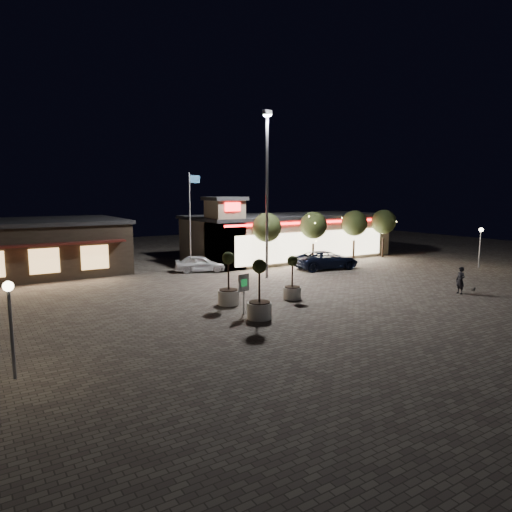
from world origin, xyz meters
TOP-DOWN VIEW (x-y plane):
  - ground at (0.00, 0.00)m, footprint 90.00×90.00m
  - retail_building at (9.51, 15.82)m, footprint 20.40×8.40m
  - restaurant_building at (-14.00, 19.97)m, footprint 16.40×11.00m
  - floodlight_pole at (2.00, 8.00)m, footprint 0.60×0.40m
  - flagpole at (-1.90, 13.00)m, footprint 0.95×0.10m
  - lamp_post_east at (20.00, 2.00)m, footprint 0.36×0.36m
  - lamp_post_south at (-16.00, -3.00)m, footprint 0.36×0.36m
  - string_tree_a at (4.00, 11.00)m, footprint 2.42×2.42m
  - string_tree_b at (9.00, 11.00)m, footprint 2.42×2.42m
  - string_tree_c at (14.00, 11.00)m, footprint 2.42×2.42m
  - string_tree_d at (18.00, 11.00)m, footprint 2.42×2.42m
  - pickup_truck at (8.58, 8.72)m, footprint 5.95×3.55m
  - white_sedan at (-1.10, 13.18)m, footprint 4.42×3.14m
  - pedestrian at (9.44, -3.21)m, footprint 0.54×0.71m
  - dog at (10.46, -3.51)m, footprint 0.47×0.24m
  - planter_left at (-4.47, 2.34)m, footprint 1.25×1.25m
  - planter_mid at (-4.62, -1.17)m, footprint 1.27×1.27m
  - planter_right at (-0.54, 1.44)m, footprint 1.09×1.09m
  - valet_sign at (-4.81, 0.06)m, footprint 0.71×0.19m

SIDE VIEW (x-z plane):
  - ground at x=0.00m, z-range 0.00..0.00m
  - dog at x=10.46m, z-range 0.12..0.38m
  - white_sedan at x=-1.10m, z-range 0.00..1.40m
  - pickup_truck at x=8.58m, z-range 0.00..1.55m
  - planter_right at x=-0.54m, z-range -0.51..2.16m
  - pedestrian at x=9.44m, z-range 0.00..1.74m
  - planter_left at x=-4.47m, z-range -0.59..2.49m
  - planter_mid at x=-4.62m, z-range -0.60..2.52m
  - valet_sign at x=-4.81m, z-range 0.43..2.60m
  - restaurant_building at x=-14.00m, z-range 0.01..4.31m
  - retail_building at x=9.51m, z-range -0.84..5.26m
  - lamp_post_east at x=20.00m, z-range 0.72..4.20m
  - lamp_post_south at x=-16.00m, z-range 0.72..4.20m
  - string_tree_a at x=4.00m, z-range 1.17..5.95m
  - string_tree_b at x=9.00m, z-range 1.17..5.95m
  - string_tree_c at x=14.00m, z-range 1.17..5.95m
  - string_tree_d at x=18.00m, z-range 1.17..5.95m
  - flagpole at x=-1.90m, z-range 0.74..8.74m
  - floodlight_pole at x=2.00m, z-range 0.83..13.21m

